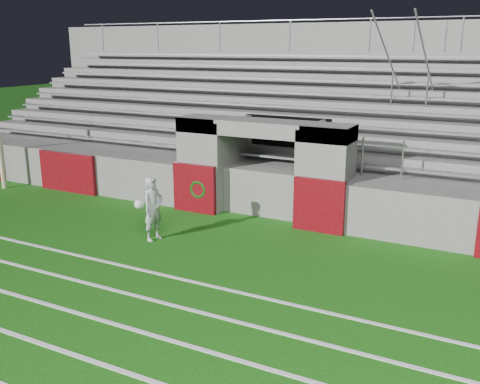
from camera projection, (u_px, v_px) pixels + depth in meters
The scene contains 5 objects.
ground at pixel (194, 259), 11.61m from camera, with size 90.00×90.00×0.00m, color #14520D.
field_markings at pixel (1, 384), 7.32m from camera, with size 28.00×8.09×0.01m.
stadium_structure at pixel (318, 137), 18.05m from camera, with size 26.00×8.48×5.42m.
goalkeeper_with_ball at pixel (153, 209), 12.59m from camera, with size 0.60×0.61×1.53m.
hose_coil at pixel (199, 187), 14.66m from camera, with size 0.55×0.15×0.65m.
Camera 1 is at (5.83, -9.15, 4.48)m, focal length 40.00 mm.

